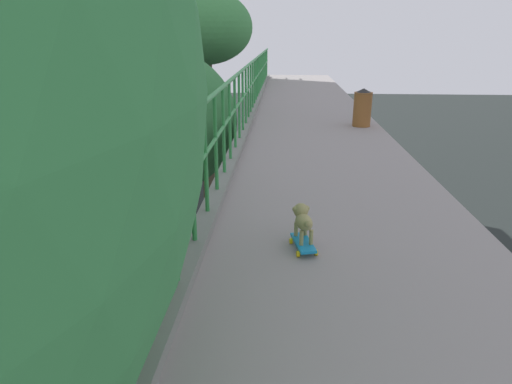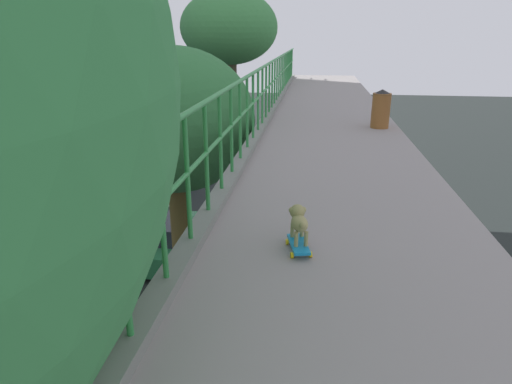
{
  "view_description": "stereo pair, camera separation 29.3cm",
  "coord_description": "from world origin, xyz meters",
  "px_view_note": "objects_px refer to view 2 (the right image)",
  "views": [
    {
      "loc": [
        0.52,
        -2.53,
        7.78
      ],
      "look_at": [
        0.26,
        1.71,
        6.26
      ],
      "focal_mm": 31.05,
      "sensor_mm": 36.0,
      "label": 1
    },
    {
      "loc": [
        0.81,
        -2.5,
        7.78
      ],
      "look_at": [
        0.26,
        1.71,
        6.26
      ],
      "focal_mm": 31.05,
      "sensor_mm": 36.0,
      "label": 2
    }
  ],
  "objects_px": {
    "car_white_fourth": "(24,291)",
    "litter_bin": "(381,108)",
    "car_green_fifth": "(165,238)",
    "small_dog": "(299,220)",
    "toy_skateboard": "(299,245)",
    "car_grey_third": "(68,369)",
    "city_bus": "(160,144)"
  },
  "relations": [
    {
      "from": "city_bus",
      "to": "toy_skateboard",
      "type": "height_order",
      "value": "toy_skateboard"
    },
    {
      "from": "city_bus",
      "to": "toy_skateboard",
      "type": "xyz_separation_m",
      "value": [
        8.68,
        -20.45,
        4.25
      ]
    },
    {
      "from": "city_bus",
      "to": "small_dog",
      "type": "height_order",
      "value": "small_dog"
    },
    {
      "from": "city_bus",
      "to": "litter_bin",
      "type": "height_order",
      "value": "litter_bin"
    },
    {
      "from": "car_white_fourth",
      "to": "car_green_fifth",
      "type": "height_order",
      "value": "car_green_fifth"
    },
    {
      "from": "toy_skateboard",
      "to": "city_bus",
      "type": "bearing_deg",
      "value": 113.0
    },
    {
      "from": "litter_bin",
      "to": "toy_skateboard",
      "type": "bearing_deg",
      "value": -104.0
    },
    {
      "from": "car_green_fifth",
      "to": "toy_skateboard",
      "type": "relative_size",
      "value": 9.82
    },
    {
      "from": "car_white_fourth",
      "to": "car_green_fifth",
      "type": "xyz_separation_m",
      "value": [
        3.01,
        3.84,
        0.07
      ]
    },
    {
      "from": "city_bus",
      "to": "small_dog",
      "type": "distance_m",
      "value": 22.59
    },
    {
      "from": "toy_skateboard",
      "to": "car_green_fifth",
      "type": "bearing_deg",
      "value": 115.99
    },
    {
      "from": "car_white_fourth",
      "to": "litter_bin",
      "type": "distance_m",
      "value": 11.18
    },
    {
      "from": "car_grey_third",
      "to": "car_green_fifth",
      "type": "height_order",
      "value": "car_green_fifth"
    },
    {
      "from": "car_grey_third",
      "to": "litter_bin",
      "type": "xyz_separation_m",
      "value": [
        6.59,
        2.02,
        5.65
      ]
    },
    {
      "from": "car_green_fifth",
      "to": "city_bus",
      "type": "relative_size",
      "value": 0.38
    },
    {
      "from": "car_white_fourth",
      "to": "city_bus",
      "type": "relative_size",
      "value": 0.36
    },
    {
      "from": "car_white_fourth",
      "to": "litter_bin",
      "type": "xyz_separation_m",
      "value": [
        9.58,
        -0.87,
        5.68
      ]
    },
    {
      "from": "car_white_fourth",
      "to": "city_bus",
      "type": "distance_m",
      "value": 13.84
    },
    {
      "from": "toy_skateboard",
      "to": "small_dog",
      "type": "distance_m",
      "value": 0.22
    },
    {
      "from": "car_white_fourth",
      "to": "city_bus",
      "type": "bearing_deg",
      "value": 92.25
    },
    {
      "from": "city_bus",
      "to": "car_white_fourth",
      "type": "bearing_deg",
      "value": -87.75
    },
    {
      "from": "litter_bin",
      "to": "car_grey_third",
      "type": "bearing_deg",
      "value": -162.97
    },
    {
      "from": "car_white_fourth",
      "to": "toy_skateboard",
      "type": "distance_m",
      "value": 11.8
    },
    {
      "from": "car_white_fourth",
      "to": "small_dog",
      "type": "bearing_deg",
      "value": -39.05
    },
    {
      "from": "car_grey_third",
      "to": "toy_skateboard",
      "type": "height_order",
      "value": "toy_skateboard"
    },
    {
      "from": "car_white_fourth",
      "to": "car_grey_third",
      "type": "bearing_deg",
      "value": -44.04
    },
    {
      "from": "small_dog",
      "to": "car_white_fourth",
      "type": "bearing_deg",
      "value": 140.95
    },
    {
      "from": "car_grey_third",
      "to": "toy_skateboard",
      "type": "distance_m",
      "value": 8.3
    },
    {
      "from": "toy_skateboard",
      "to": "litter_bin",
      "type": "xyz_separation_m",
      "value": [
        1.44,
        5.8,
        0.34
      ]
    },
    {
      "from": "car_green_fifth",
      "to": "small_dog",
      "type": "bearing_deg",
      "value": -63.89
    },
    {
      "from": "car_grey_third",
      "to": "litter_bin",
      "type": "distance_m",
      "value": 8.92
    },
    {
      "from": "car_white_fourth",
      "to": "car_green_fifth",
      "type": "relative_size",
      "value": 0.93
    }
  ]
}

